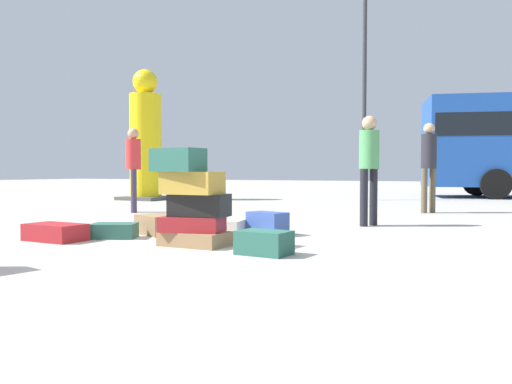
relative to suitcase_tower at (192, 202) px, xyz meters
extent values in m
plane|color=#ADA89E|center=(0.05, -0.32, -0.49)|extent=(80.00, 80.00, 0.00)
cube|color=olive|center=(0.02, 0.02, -0.41)|extent=(0.75, 0.48, 0.16)
cube|color=maroon|center=(-0.01, 0.02, -0.24)|extent=(0.74, 0.54, 0.17)
cube|color=black|center=(0.07, 0.06, -0.04)|extent=(0.67, 0.47, 0.25)
cube|color=#B28C33|center=(0.01, -0.01, 0.21)|extent=(0.63, 0.39, 0.25)
cube|color=#26594C|center=(-0.12, -0.09, 0.46)|extent=(0.58, 0.39, 0.26)
cube|color=maroon|center=(-1.71, -0.32, -0.39)|extent=(0.74, 0.47, 0.20)
cube|color=#334F99|center=(0.33, 1.31, -0.34)|extent=(0.58, 0.44, 0.30)
cube|color=#26594C|center=(0.97, -0.21, -0.37)|extent=(0.54, 0.39, 0.24)
cube|color=olive|center=(-0.97, 0.72, -0.36)|extent=(0.69, 0.62, 0.26)
cube|color=#26594C|center=(-1.24, 0.17, -0.40)|extent=(0.63, 0.55, 0.18)
cube|color=beige|center=(-0.29, 1.03, -0.39)|extent=(0.78, 0.52, 0.19)
cylinder|color=#3F334C|center=(-3.70, 3.65, -0.06)|extent=(0.12, 0.12, 0.86)
cylinder|color=#3F334C|center=(-3.57, 3.48, -0.06)|extent=(0.12, 0.12, 0.86)
cylinder|color=red|center=(-3.64, 3.57, 0.68)|extent=(0.30, 0.30, 0.61)
sphere|color=tan|center=(-3.64, 3.57, 1.10)|extent=(0.22, 0.22, 0.22)
cylinder|color=brown|center=(1.82, 6.07, -0.05)|extent=(0.12, 0.12, 0.88)
cylinder|color=brown|center=(1.68, 5.90, -0.05)|extent=(0.12, 0.12, 0.88)
cylinder|color=#26262D|center=(1.75, 5.99, 0.74)|extent=(0.30, 0.30, 0.68)
sphere|color=tan|center=(1.75, 5.99, 1.19)|extent=(0.22, 0.22, 0.22)
cylinder|color=black|center=(1.31, 3.08, -0.06)|extent=(0.12, 0.12, 0.87)
cylinder|color=black|center=(1.22, 2.88, -0.06)|extent=(0.12, 0.12, 0.87)
cylinder|color=#4C9959|center=(1.27, 2.98, 0.67)|extent=(0.30, 0.30, 0.58)
sphere|color=tan|center=(1.27, 2.98, 1.07)|extent=(0.22, 0.22, 0.22)
cylinder|color=yellow|center=(-6.31, 7.50, 1.04)|extent=(0.92, 0.92, 3.05)
sphere|color=yellow|center=(-6.31, 7.50, 2.92)|extent=(0.71, 0.71, 0.71)
cube|color=#4C4C4C|center=(-6.31, 7.50, -0.44)|extent=(1.28, 1.28, 0.10)
cylinder|color=black|center=(2.24, 14.59, -0.04)|extent=(0.93, 0.47, 0.90)
cylinder|color=black|center=(2.88, 12.17, -0.04)|extent=(0.93, 0.47, 0.90)
cylinder|color=#333338|center=(-0.56, 10.08, 2.73)|extent=(0.12, 0.12, 6.43)
camera|label=1|loc=(3.13, -4.95, 0.34)|focal=36.98mm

